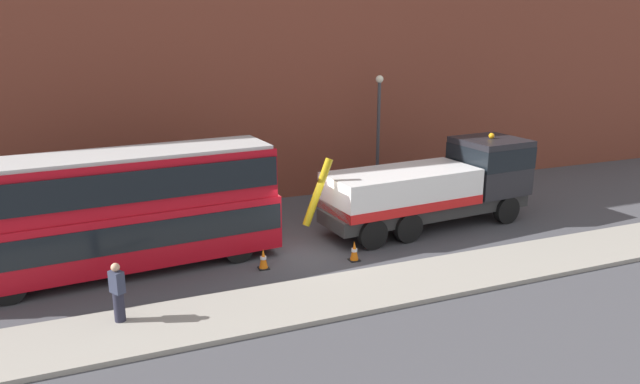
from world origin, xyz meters
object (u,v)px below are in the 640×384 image
at_px(pedestrian_onlooker, 118,293).
at_px(street_lamp, 378,126).
at_px(recovery_tow_truck, 437,184).
at_px(double_decker_bus, 113,208).
at_px(traffic_cone_midway, 354,252).
at_px(traffic_cone_near_bus, 263,259).

relative_size(pedestrian_onlooker, street_lamp, 0.29).
bearing_deg(recovery_tow_truck, double_decker_bus, 175.41).
relative_size(double_decker_bus, traffic_cone_midway, 15.52).
bearing_deg(pedestrian_onlooker, recovery_tow_truck, -13.06).
bearing_deg(traffic_cone_near_bus, recovery_tow_truck, 12.05).
height_order(double_decker_bus, street_lamp, street_lamp).
bearing_deg(traffic_cone_near_bus, traffic_cone_midway, -9.27).
distance_m(pedestrian_onlooker, traffic_cone_near_bus, 5.41).
bearing_deg(pedestrian_onlooker, traffic_cone_near_bus, -4.70).
xyz_separation_m(traffic_cone_near_bus, traffic_cone_midway, (3.18, -0.52, 0.00)).
bearing_deg(pedestrian_onlooker, double_decker_bus, 56.09).
relative_size(recovery_tow_truck, pedestrian_onlooker, 5.98).
height_order(recovery_tow_truck, traffic_cone_near_bus, recovery_tow_truck).
distance_m(double_decker_bus, street_lamp, 13.22).
relative_size(double_decker_bus, pedestrian_onlooker, 6.54).
xyz_separation_m(traffic_cone_near_bus, street_lamp, (7.67, 6.40, 3.13)).
bearing_deg(traffic_cone_near_bus, street_lamp, 39.84).
xyz_separation_m(recovery_tow_truck, traffic_cone_midway, (-4.79, -2.22, -1.42)).
distance_m(traffic_cone_near_bus, street_lamp, 10.47).
distance_m(pedestrian_onlooker, traffic_cone_midway, 8.25).
xyz_separation_m(traffic_cone_midway, street_lamp, (4.49, 6.92, 3.13)).
bearing_deg(street_lamp, pedestrian_onlooker, -145.02).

